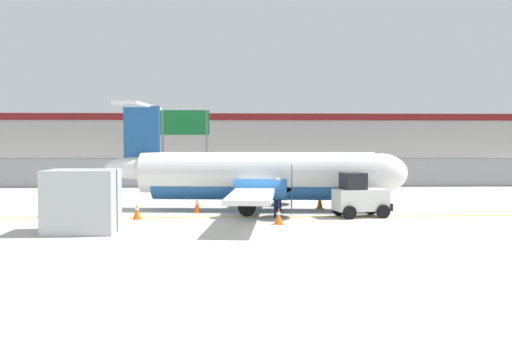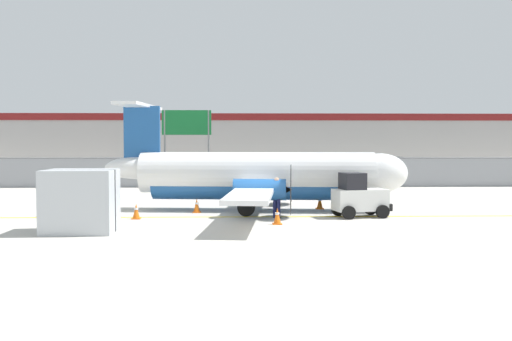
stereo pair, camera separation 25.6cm
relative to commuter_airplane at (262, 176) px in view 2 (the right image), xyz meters
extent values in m
plane|color=#BCB7AD|center=(-0.23, -4.35, -1.60)|extent=(140.00, 140.00, 0.00)
cube|color=yellow|center=(-0.23, -2.35, -1.60)|extent=(84.00, 0.20, 0.01)
cube|color=gray|center=(-0.23, 13.65, -0.60)|extent=(98.00, 0.04, 2.00)
cylinder|color=slate|center=(-0.23, 13.65, 0.45)|extent=(98.00, 0.10, 0.10)
cube|color=#38383A|center=(-0.23, 25.15, -1.54)|extent=(98.00, 17.00, 0.12)
cube|color=#BCB7B2|center=(-0.23, 43.65, 1.65)|extent=(91.00, 8.00, 6.50)
cube|color=maroon|center=(-0.23, 39.65, 4.50)|extent=(91.00, 0.20, 0.80)
cylinder|color=white|center=(-0.25, 0.02, 0.15)|extent=(10.90, 2.92, 1.90)
ellipsoid|color=white|center=(5.39, -0.52, 0.15)|extent=(2.65, 2.03, 1.80)
ellipsoid|color=white|center=(-5.88, 0.56, 0.35)|extent=(3.12, 1.33, 1.05)
cylinder|color=#1E5193|center=(-0.25, 0.02, -0.38)|extent=(9.76, 2.40, 1.48)
cube|color=white|center=(-0.15, 0.01, -0.42)|extent=(3.12, 16.08, 0.18)
cylinder|color=#1E5193|center=(0.30, 2.58, -0.42)|extent=(2.28, 1.11, 0.90)
cone|color=black|center=(1.44, 2.47, -0.42)|extent=(0.49, 0.48, 0.44)
cylinder|color=#262626|center=(1.59, 2.46, -0.42)|extent=(0.24, 2.09, 2.10)
cylinder|color=#1E5193|center=(-0.20, -2.59, -0.42)|extent=(2.28, 1.11, 0.90)
cone|color=black|center=(0.95, -2.70, -0.42)|extent=(0.49, 0.48, 0.44)
cylinder|color=#262626|center=(1.10, -2.72, -0.42)|extent=(0.24, 2.09, 2.10)
cube|color=#1E5193|center=(-5.61, 0.54, 1.70)|extent=(1.71, 0.34, 3.10)
cube|color=white|center=(-5.75, 0.55, 3.25)|extent=(1.55, 4.88, 0.14)
cylinder|color=#59595B|center=(3.53, -0.34, -0.82)|extent=(0.15, 0.15, 0.97)
cylinder|color=black|center=(3.53, -0.34, -1.30)|extent=(0.62, 0.28, 0.60)
cylinder|color=#59595B|center=(-0.34, 2.25, -0.78)|extent=(0.15, 0.15, 0.90)
cylinder|color=black|center=(-0.34, 2.25, -1.22)|extent=(0.78, 0.29, 0.76)
cylinder|color=#59595B|center=(-0.76, -2.15, -0.78)|extent=(0.15, 0.15, 0.90)
cylinder|color=black|center=(-0.76, -2.15, -1.22)|extent=(0.78, 0.29, 0.76)
cube|color=silver|center=(4.04, -2.54, -0.87)|extent=(2.37, 1.51, 0.90)
cube|color=black|center=(3.70, -2.61, -0.07)|extent=(1.08, 1.16, 0.70)
cube|color=black|center=(5.17, -2.31, -1.17)|extent=(0.37, 1.11, 0.30)
cylinder|color=black|center=(4.66, -1.80, -1.32)|extent=(0.58, 0.29, 0.56)
cylinder|color=black|center=(4.90, -2.98, -1.32)|extent=(0.58, 0.29, 0.56)
cylinder|color=black|center=(3.19, -2.10, -1.32)|extent=(0.58, 0.29, 0.56)
cylinder|color=black|center=(3.43, -3.27, -1.32)|extent=(0.58, 0.29, 0.56)
cylinder|color=#191E4C|center=(0.43, -2.70, -1.18)|extent=(0.23, 0.23, 0.85)
cylinder|color=#191E4C|center=(0.58, -2.84, -1.18)|extent=(0.23, 0.23, 0.85)
cylinder|color=orange|center=(0.51, -2.77, -0.45)|extent=(0.48, 0.48, 0.60)
cylinder|color=orange|center=(0.35, -2.62, -0.42)|extent=(0.14, 0.14, 0.55)
cylinder|color=orange|center=(0.67, -2.92, -0.42)|extent=(0.14, 0.14, 0.55)
sphere|color=tan|center=(0.51, -2.77, -0.01)|extent=(0.22, 0.22, 0.22)
cube|color=#B7BCC1|center=(-6.63, -6.22, -0.50)|extent=(2.43, 2.04, 2.20)
cube|color=#333338|center=(-6.63, -6.22, -0.50)|extent=(2.44, 0.12, 2.20)
cube|color=orange|center=(2.76, 0.42, -1.58)|extent=(0.36, 0.36, 0.04)
cone|color=orange|center=(2.76, 0.42, -1.26)|extent=(0.28, 0.28, 0.60)
cylinder|color=white|center=(2.76, 0.42, -1.18)|extent=(0.17, 0.17, 0.08)
cube|color=orange|center=(-2.96, -0.82, -1.58)|extent=(0.36, 0.36, 0.04)
cone|color=orange|center=(-2.96, -0.82, -1.26)|extent=(0.28, 0.28, 0.60)
cylinder|color=white|center=(-2.96, -0.82, -1.18)|extent=(0.17, 0.17, 0.08)
cube|color=orange|center=(-5.30, -2.86, -1.58)|extent=(0.36, 0.36, 0.04)
cone|color=orange|center=(-5.30, -2.86, -1.26)|extent=(0.28, 0.28, 0.60)
cylinder|color=white|center=(-5.30, -2.86, -1.18)|extent=(0.17, 0.17, 0.08)
cube|color=orange|center=(0.41, -4.57, -1.58)|extent=(0.36, 0.36, 0.04)
cone|color=orange|center=(0.41, -4.57, -1.26)|extent=(0.28, 0.28, 0.60)
cylinder|color=white|center=(0.41, -4.57, -1.18)|extent=(0.17, 0.17, 0.08)
cube|color=silver|center=(-14.48, 28.61, -0.86)|extent=(4.24, 1.81, 0.80)
cube|color=#262D38|center=(-14.33, 28.60, -0.18)|extent=(2.24, 1.61, 0.56)
cylinder|color=black|center=(-15.90, 27.74, -1.18)|extent=(0.60, 0.22, 0.60)
cylinder|color=black|center=(-15.86, 29.54, -1.18)|extent=(0.60, 0.22, 0.60)
cylinder|color=black|center=(-13.10, 27.67, -1.18)|extent=(0.60, 0.22, 0.60)
cylinder|color=black|center=(-13.06, 29.47, -1.18)|extent=(0.60, 0.22, 0.60)
cube|color=red|center=(-10.55, 29.36, -0.86)|extent=(4.20, 1.70, 0.80)
cube|color=#262D38|center=(-10.40, 29.36, -0.18)|extent=(2.20, 1.56, 0.56)
cylinder|color=black|center=(-11.95, 28.46, -1.18)|extent=(0.60, 0.20, 0.60)
cylinder|color=black|center=(-11.95, 30.26, -1.18)|extent=(0.60, 0.20, 0.60)
cylinder|color=black|center=(-9.15, 28.47, -1.18)|extent=(0.60, 0.20, 0.60)
cylinder|color=black|center=(-9.15, 30.27, -1.18)|extent=(0.60, 0.20, 0.60)
cube|color=gray|center=(-5.63, 30.45, -0.86)|extent=(4.38, 2.22, 0.80)
cube|color=#262D38|center=(-5.48, 30.47, -0.18)|extent=(2.38, 1.83, 0.56)
cylinder|color=black|center=(-6.91, 29.38, -1.18)|extent=(0.62, 0.27, 0.60)
cylinder|color=black|center=(-7.14, 31.17, -1.18)|extent=(0.62, 0.27, 0.60)
cylinder|color=black|center=(-4.13, 29.74, -1.18)|extent=(0.62, 0.27, 0.60)
cylinder|color=black|center=(-4.36, 31.52, -1.18)|extent=(0.62, 0.27, 0.60)
cube|color=slate|center=(-0.43, 27.00, -0.86)|extent=(4.25, 1.82, 0.80)
cube|color=#262D38|center=(-0.58, 27.00, -0.18)|extent=(2.24, 1.62, 0.56)
cylinder|color=black|center=(0.95, 27.94, -1.18)|extent=(0.61, 0.22, 0.60)
cylinder|color=black|center=(1.00, 26.14, -1.18)|extent=(0.61, 0.22, 0.60)
cylinder|color=black|center=(-1.85, 27.86, -1.18)|extent=(0.61, 0.22, 0.60)
cylinder|color=black|center=(-1.80, 26.06, -1.18)|extent=(0.61, 0.22, 0.60)
cube|color=#19662D|center=(5.33, 22.55, -0.86)|extent=(4.33, 2.05, 0.80)
cube|color=#262D38|center=(5.48, 22.54, -0.18)|extent=(2.32, 1.74, 0.56)
cylinder|color=black|center=(3.86, 21.77, -1.18)|extent=(0.61, 0.25, 0.60)
cylinder|color=black|center=(4.01, 23.57, -1.18)|extent=(0.61, 0.25, 0.60)
cylinder|color=black|center=(6.65, 21.53, -1.18)|extent=(0.61, 0.25, 0.60)
cylinder|color=black|center=(6.80, 23.33, -1.18)|extent=(0.61, 0.25, 0.60)
cube|color=navy|center=(8.86, 30.00, -0.86)|extent=(4.36, 2.15, 0.80)
cube|color=#262D38|center=(8.71, 29.98, -0.18)|extent=(2.36, 1.79, 0.56)
cylinder|color=black|center=(10.15, 31.04, -1.18)|extent=(0.62, 0.26, 0.60)
cylinder|color=black|center=(10.35, 29.25, -1.18)|extent=(0.62, 0.26, 0.60)
cylinder|color=black|center=(7.37, 30.74, -1.18)|extent=(0.62, 0.26, 0.60)
cylinder|color=black|center=(7.57, 28.95, -1.18)|extent=(0.62, 0.26, 0.60)
cube|color=#19662D|center=(14.26, 30.59, -0.86)|extent=(4.21, 1.72, 0.80)
cube|color=#262D38|center=(14.11, 30.59, -0.18)|extent=(2.21, 1.57, 0.56)
cylinder|color=black|center=(15.66, 31.49, -1.18)|extent=(0.60, 0.20, 0.60)
cylinder|color=black|center=(15.67, 29.69, -1.18)|extent=(0.60, 0.20, 0.60)
cylinder|color=black|center=(12.86, 31.48, -1.18)|extent=(0.60, 0.20, 0.60)
cylinder|color=black|center=(12.87, 29.68, -1.18)|extent=(0.60, 0.20, 0.60)
cylinder|color=slate|center=(-6.50, 15.49, 1.15)|extent=(0.14, 0.14, 5.50)
cylinder|color=slate|center=(-3.30, 15.49, 1.15)|extent=(0.14, 0.14, 5.50)
cube|color=#14662D|center=(-4.90, 15.49, 3.00)|extent=(3.60, 0.10, 1.80)
camera|label=1|loc=(-1.30, -26.32, 1.55)|focal=40.00mm
camera|label=2|loc=(-1.04, -26.33, 1.55)|focal=40.00mm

